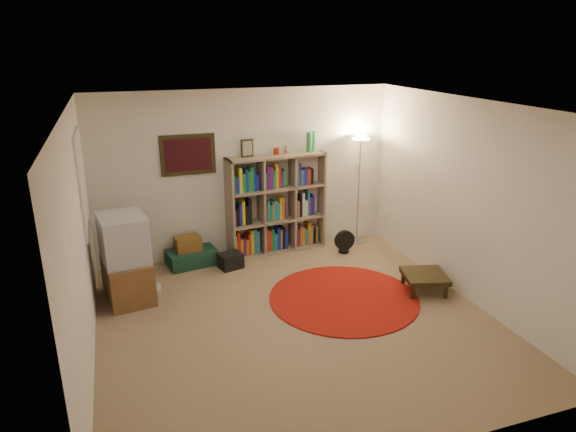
{
  "coord_description": "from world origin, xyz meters",
  "views": [
    {
      "loc": [
        -1.82,
        -5.03,
        3.13
      ],
      "look_at": [
        0.1,
        0.6,
        1.1
      ],
      "focal_mm": 32.0,
      "sensor_mm": 36.0,
      "label": 1
    }
  ],
  "objects_px": {
    "tv_stand": "(126,260)",
    "suitcase": "(192,257)",
    "floor_lamp": "(360,154)",
    "floor_fan": "(344,242)",
    "bookshelf": "(274,205)",
    "side_table": "(425,277)"
  },
  "relations": [
    {
      "from": "suitcase",
      "to": "tv_stand",
      "type": "bearing_deg",
      "value": -148.32
    },
    {
      "from": "bookshelf",
      "to": "floor_fan",
      "type": "relative_size",
      "value": 5.03
    },
    {
      "from": "floor_fan",
      "to": "suitcase",
      "type": "distance_m",
      "value": 2.34
    },
    {
      "from": "bookshelf",
      "to": "side_table",
      "type": "xyz_separation_m",
      "value": [
        1.44,
        -2.01,
        -0.53
      ]
    },
    {
      "from": "floor_fan",
      "to": "tv_stand",
      "type": "xyz_separation_m",
      "value": [
        -3.23,
        -0.49,
        0.36
      ]
    },
    {
      "from": "floor_fan",
      "to": "tv_stand",
      "type": "height_order",
      "value": "tv_stand"
    },
    {
      "from": "side_table",
      "to": "bookshelf",
      "type": "bearing_deg",
      "value": 125.63
    },
    {
      "from": "floor_fan",
      "to": "side_table",
      "type": "distance_m",
      "value": 1.59
    },
    {
      "from": "tv_stand",
      "to": "suitcase",
      "type": "bearing_deg",
      "value": 32.32
    },
    {
      "from": "floor_lamp",
      "to": "floor_fan",
      "type": "relative_size",
      "value": 4.85
    },
    {
      "from": "floor_fan",
      "to": "suitcase",
      "type": "xyz_separation_m",
      "value": [
        -2.32,
        0.32,
        -0.07
      ]
    },
    {
      "from": "floor_lamp",
      "to": "side_table",
      "type": "distance_m",
      "value": 2.27
    },
    {
      "from": "floor_lamp",
      "to": "floor_fan",
      "type": "xyz_separation_m",
      "value": [
        -0.38,
        -0.35,
        -1.28
      ]
    },
    {
      "from": "floor_lamp",
      "to": "side_table",
      "type": "relative_size",
      "value": 2.67
    },
    {
      "from": "tv_stand",
      "to": "suitcase",
      "type": "distance_m",
      "value": 1.29
    },
    {
      "from": "floor_lamp",
      "to": "tv_stand",
      "type": "xyz_separation_m",
      "value": [
        -3.62,
        -0.84,
        -0.93
      ]
    },
    {
      "from": "floor_lamp",
      "to": "suitcase",
      "type": "xyz_separation_m",
      "value": [
        -2.7,
        -0.03,
        -1.36
      ]
    },
    {
      "from": "floor_lamp",
      "to": "suitcase",
      "type": "relative_size",
      "value": 2.33
    },
    {
      "from": "bookshelf",
      "to": "floor_fan",
      "type": "height_order",
      "value": "bookshelf"
    },
    {
      "from": "bookshelf",
      "to": "side_table",
      "type": "bearing_deg",
      "value": -60.17
    },
    {
      "from": "floor_lamp",
      "to": "floor_fan",
      "type": "height_order",
      "value": "floor_lamp"
    },
    {
      "from": "tv_stand",
      "to": "suitcase",
      "type": "height_order",
      "value": "tv_stand"
    }
  ]
}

